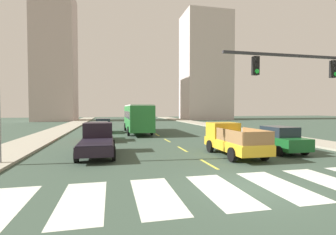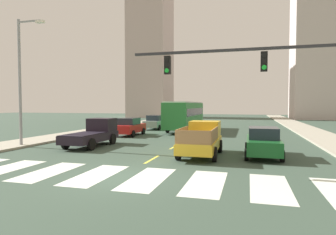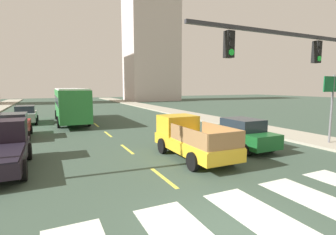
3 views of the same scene
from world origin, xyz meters
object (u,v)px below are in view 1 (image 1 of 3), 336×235
at_px(sedan_near_right, 278,139).
at_px(city_bus, 137,117).
at_px(sedan_mid, 103,126).
at_px(streetlight_left, 1,68).
at_px(pickup_stakebed, 231,140).
at_px(pickup_dark, 97,140).
at_px(sedan_near_left, 99,131).

bearing_deg(sedan_near_right, city_bus, 116.14).
relative_size(sedan_mid, streetlight_left, 0.49).
relative_size(city_bus, sedan_mid, 2.45).
bearing_deg(city_bus, streetlight_left, -117.25).
distance_m(pickup_stakebed, streetlight_left, 13.45).
height_order(pickup_stakebed, pickup_dark, same).
height_order(sedan_near_right, sedan_near_left, same).
xyz_separation_m(city_bus, sedan_near_left, (-4.14, -6.40, -1.09)).
bearing_deg(city_bus, sedan_near_right, -61.32).
height_order(pickup_dark, sedan_near_right, pickup_dark).
distance_m(pickup_stakebed, sedan_near_right, 3.51).
relative_size(city_bus, streetlight_left, 1.20).
bearing_deg(sedan_near_right, pickup_dark, 171.07).
relative_size(pickup_dark, city_bus, 0.48).
bearing_deg(pickup_dark, sedan_near_right, -11.18).
distance_m(sedan_near_right, sedan_mid, 20.20).
xyz_separation_m(sedan_near_right, sedan_near_left, (-11.99, 8.81, 0.00)).
relative_size(pickup_stakebed, streetlight_left, 0.58).
bearing_deg(streetlight_left, sedan_mid, 74.85).
height_order(pickup_dark, sedan_near_left, pickup_dark).
distance_m(pickup_dark, sedan_mid, 14.79).
height_order(sedan_near_right, sedan_mid, same).
height_order(pickup_dark, city_bus, city_bus).
height_order(pickup_dark, sedan_mid, pickup_dark).
relative_size(city_bus, sedan_near_left, 2.45).
bearing_deg(pickup_dark, city_bus, 70.58).
bearing_deg(pickup_stakebed, streetlight_left, -177.62).
bearing_deg(sedan_mid, sedan_near_left, -88.80).
xyz_separation_m(sedan_near_right, streetlight_left, (-16.33, -0.32, 4.11)).
distance_m(sedan_mid, streetlight_left, 17.79).
xyz_separation_m(sedan_near_left, sedan_mid, (0.19, 7.59, 0.00)).
relative_size(sedan_near_right, sedan_near_left, 1.00).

